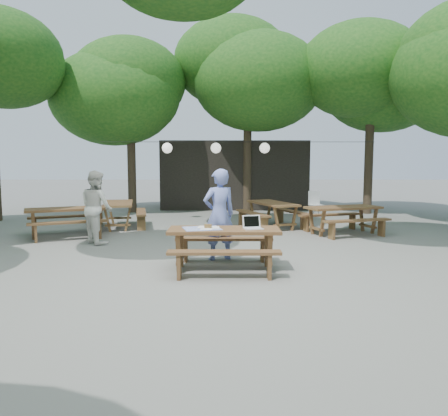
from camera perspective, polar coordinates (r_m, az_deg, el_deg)
ground at (r=8.65m, az=-0.36°, el=-6.96°), size 80.00×80.00×0.00m
pavilion at (r=18.94m, az=1.29°, el=4.38°), size 6.00×3.00×2.80m
main_picnic_table at (r=7.92m, az=0.01°, el=-5.30°), size 2.00×1.58×0.75m
picnic_table_nw at (r=12.16m, az=-19.88°, el=-1.69°), size 2.37×2.20×0.75m
picnic_table_ne at (r=12.25m, az=15.27°, el=-1.49°), size 2.30×2.09×0.75m
picnic_table_far_w at (r=13.37m, az=-13.58°, el=-0.83°), size 1.92×2.17×0.75m
picnic_table_far_e at (r=13.11m, az=6.33°, el=-0.82°), size 2.15×2.34×0.75m
woman at (r=8.67m, az=-0.64°, el=-0.85°), size 0.78×0.65×1.81m
second_person at (r=10.85m, az=-16.30°, el=0.12°), size 1.06×1.07×1.75m
plastic_chair at (r=16.06m, az=11.91°, el=-0.13°), size 0.52×0.52×0.90m
laptop at (r=7.87m, az=3.73°, el=-2.27°), size 0.38×0.33×0.24m
tabletop_clutter at (r=7.87m, az=-2.69°, el=-2.61°), size 0.77×0.69×0.08m
paper_lanterns at (r=14.44m, az=-1.01°, el=7.85°), size 9.00×0.34×0.38m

